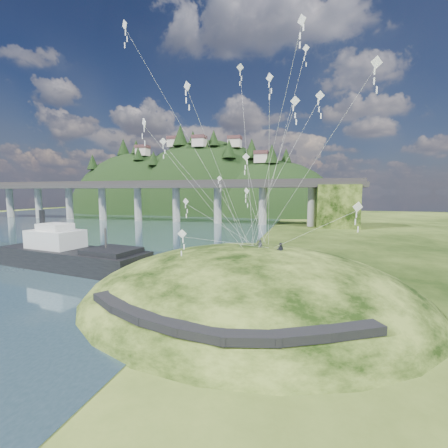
# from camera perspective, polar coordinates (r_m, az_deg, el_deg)

# --- Properties ---
(ground) EXTENTS (320.00, 320.00, 0.00)m
(ground) POSITION_cam_1_polar(r_m,az_deg,el_deg) (33.01, -9.83, -13.05)
(ground) COLOR black
(ground) RESTS_ON ground
(grass_hill) EXTENTS (36.00, 32.00, 13.00)m
(grass_hill) POSITION_cam_1_polar(r_m,az_deg,el_deg) (32.95, 4.98, -15.81)
(grass_hill) COLOR black
(grass_hill) RESTS_ON ground
(footpath) EXTENTS (22.29, 5.84, 0.83)m
(footpath) POSITION_cam_1_polar(r_m,az_deg,el_deg) (21.19, -2.82, -18.14)
(footpath) COLOR black
(footpath) RESTS_ON ground
(bridge) EXTENTS (160.00, 11.00, 15.00)m
(bridge) POSITION_cam_1_polar(r_m,az_deg,el_deg) (106.01, -6.38, 5.48)
(bridge) COLOR #2D2B2B
(bridge) RESTS_ON ground
(far_ridge) EXTENTS (153.00, 70.00, 94.50)m
(far_ridge) POSITION_cam_1_polar(r_m,az_deg,el_deg) (161.79, -4.93, -0.38)
(far_ridge) COLOR black
(far_ridge) RESTS_ON ground
(work_barge) EXTENTS (23.98, 9.39, 8.17)m
(work_barge) POSITION_cam_1_polar(r_m,az_deg,el_deg) (48.04, -27.26, -5.06)
(work_barge) COLOR black
(work_barge) RESTS_ON ground
(wooden_dock) EXTENTS (15.34, 5.59, 1.08)m
(wooden_dock) POSITION_cam_1_polar(r_m,az_deg,el_deg) (39.06, -15.11, -9.41)
(wooden_dock) COLOR #3B1F18
(wooden_dock) RESTS_ON ground
(kite_flyers) EXTENTS (2.93, 1.33, 1.69)m
(kite_flyers) POSITION_cam_1_polar(r_m,az_deg,el_deg) (31.36, 9.25, -3.29)
(kite_flyers) COLOR #242630
(kite_flyers) RESTS_ON ground
(kite_swarm) EXTENTS (21.46, 15.78, 21.13)m
(kite_swarm) POSITION_cam_1_polar(r_m,az_deg,el_deg) (30.86, 3.27, 17.76)
(kite_swarm) COLOR silver
(kite_swarm) RESTS_ON ground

